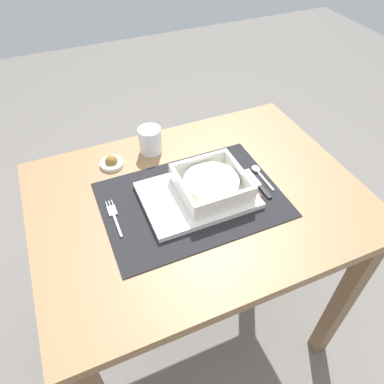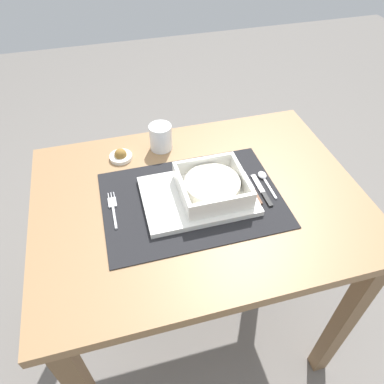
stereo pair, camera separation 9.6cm
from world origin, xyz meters
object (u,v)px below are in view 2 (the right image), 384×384
(drinking_glass, at_px, (161,138))
(butter_knife, at_px, (263,192))
(spoon, at_px, (264,178))
(dining_table, at_px, (199,225))
(fork, at_px, (113,207))
(condiment_saucer, at_px, (121,156))
(bread_knife, at_px, (252,189))
(porridge_bowl, at_px, (212,186))

(drinking_glass, bearing_deg, butter_knife, -50.42)
(spoon, distance_m, butter_knife, 0.06)
(dining_table, xyz_separation_m, fork, (-0.23, 0.02, 0.13))
(fork, distance_m, condiment_saucer, 0.21)
(dining_table, distance_m, bread_knife, 0.20)
(butter_knife, distance_m, drinking_glass, 0.36)
(dining_table, height_order, fork, fork)
(butter_knife, xyz_separation_m, condiment_saucer, (-0.36, 0.26, 0.00))
(dining_table, height_order, spoon, spoon)
(fork, relative_size, bread_knife, 0.99)
(porridge_bowl, relative_size, condiment_saucer, 2.56)
(fork, bearing_deg, bread_knife, -7.48)
(butter_knife, bearing_deg, fork, 169.33)
(spoon, xyz_separation_m, butter_knife, (-0.02, -0.05, -0.00))
(butter_knife, xyz_separation_m, bread_knife, (-0.02, 0.02, 0.00))
(porridge_bowl, height_order, drinking_glass, drinking_glass)
(drinking_glass, bearing_deg, porridge_bowl, -70.55)
(spoon, bearing_deg, fork, -177.26)
(fork, distance_m, spoon, 0.43)
(fork, height_order, butter_knife, butter_knife)
(porridge_bowl, xyz_separation_m, condiment_saucer, (-0.22, 0.23, -0.03))
(dining_table, relative_size, porridge_bowl, 5.10)
(dining_table, relative_size, fork, 6.76)
(fork, xyz_separation_m, drinking_glass, (0.18, 0.22, 0.03))
(drinking_glass, bearing_deg, condiment_saucer, -171.18)
(spoon, height_order, bread_knife, spoon)
(bread_knife, relative_size, condiment_saucer, 1.96)
(drinking_glass, bearing_deg, bread_knife, -51.75)
(fork, bearing_deg, butter_knife, -9.52)
(spoon, bearing_deg, bread_knife, -141.85)
(dining_table, bearing_deg, condiment_saucer, 130.25)
(fork, height_order, drinking_glass, drinking_glass)
(fork, bearing_deg, drinking_glass, 49.45)
(bread_knife, height_order, condiment_saucer, condiment_saucer)
(dining_table, distance_m, fork, 0.27)
(butter_knife, height_order, condiment_saucer, condiment_saucer)
(butter_knife, bearing_deg, porridge_bowl, 166.38)
(fork, distance_m, drinking_glass, 0.29)
(fork, distance_m, butter_knife, 0.41)
(butter_knife, xyz_separation_m, drinking_glass, (-0.23, 0.28, 0.03))
(drinking_glass, bearing_deg, spoon, -41.59)
(porridge_bowl, distance_m, bread_knife, 0.12)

